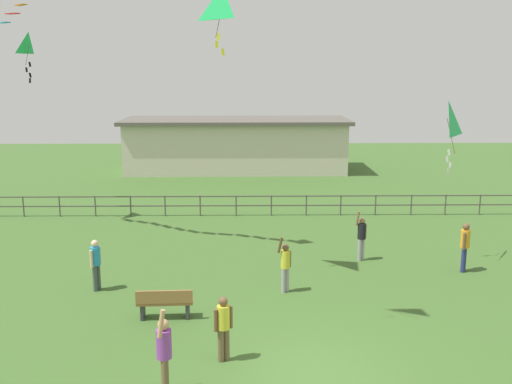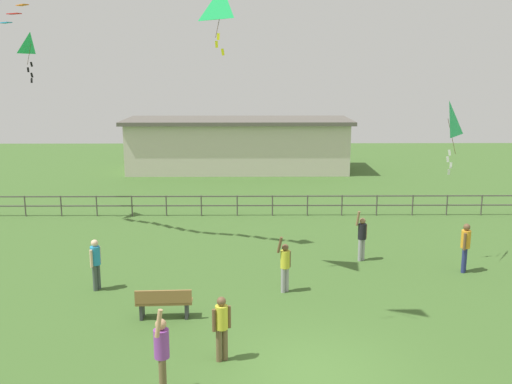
{
  "view_description": "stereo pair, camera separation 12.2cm",
  "coord_description": "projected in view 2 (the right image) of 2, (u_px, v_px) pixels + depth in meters",
  "views": [
    {
      "loc": [
        -1.49,
        -11.58,
        6.59
      ],
      "look_at": [
        -1.2,
        6.51,
        2.71
      ],
      "focal_mm": 40.58,
      "sensor_mm": 36.0,
      "label": 1
    },
    {
      "loc": [
        -1.37,
        -11.59,
        6.59
      ],
      "look_at": [
        -1.2,
        6.51,
        2.71
      ],
      "focal_mm": 40.58,
      "sensor_mm": 36.0,
      "label": 2
    }
  ],
  "objects": [
    {
      "name": "person_3",
      "position": [
        362.0,
        235.0,
        20.07
      ],
      "size": [
        0.45,
        0.33,
        1.81
      ],
      "color": "#99999E",
      "rests_on": "ground_plane"
    },
    {
      "name": "person_6",
      "position": [
        465.0,
        244.0,
        18.92
      ],
      "size": [
        0.31,
        0.45,
        1.65
      ],
      "color": "navy",
      "rests_on": "ground_plane"
    },
    {
      "name": "kite_2",
      "position": [
        31.0,
        45.0,
        23.72
      ],
      "size": [
        0.5,
        0.94,
        2.05
      ],
      "color": "#1EB759"
    },
    {
      "name": "pavilion_building",
      "position": [
        238.0,
        145.0,
        37.76
      ],
      "size": [
        14.57,
        5.22,
        3.39
      ],
      "color": "beige",
      "rests_on": "ground_plane"
    },
    {
      "name": "person_0",
      "position": [
        162.0,
        351.0,
        11.69
      ],
      "size": [
        0.31,
        0.53,
        1.99
      ],
      "color": "brown",
      "rests_on": "ground_plane"
    },
    {
      "name": "person_1",
      "position": [
        222.0,
        324.0,
        13.14
      ],
      "size": [
        0.42,
        0.29,
        1.55
      ],
      "color": "brown",
      "rests_on": "ground_plane"
    },
    {
      "name": "person_4",
      "position": [
        96.0,
        261.0,
        17.39
      ],
      "size": [
        0.29,
        0.45,
        1.58
      ],
      "color": "#3F4C47",
      "rests_on": "ground_plane"
    },
    {
      "name": "waterfront_railing",
      "position": [
        273.0,
        202.0,
        26.28
      ],
      "size": [
        36.05,
        0.06,
        0.95
      ],
      "color": "#4C4742",
      "rests_on": "ground_plane"
    },
    {
      "name": "kite_0",
      "position": [
        448.0,
        120.0,
        19.23
      ],
      "size": [
        0.92,
        1.12,
        2.47
      ],
      "color": "#1EB759"
    },
    {
      "name": "person_2",
      "position": [
        285.0,
        264.0,
        17.23
      ],
      "size": [
        0.45,
        0.36,
        1.76
      ],
      "color": "#99999E",
      "rests_on": "ground_plane"
    },
    {
      "name": "park_bench",
      "position": [
        164.0,
        302.0,
        15.46
      ],
      "size": [
        1.52,
        0.48,
        0.85
      ],
      "color": "olive",
      "rests_on": "ground_plane"
    },
    {
      "name": "ground_plane",
      "position": [
        313.0,
        374.0,
        12.72
      ],
      "size": [
        80.0,
        80.0,
        0.0
      ],
      "primitive_type": "plane",
      "color": "#3D6028"
    },
    {
      "name": "kite_5",
      "position": [
        222.0,
        5.0,
        16.94
      ],
      "size": [
        1.02,
        1.04,
        1.97
      ],
      "color": "#1EB759"
    }
  ]
}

